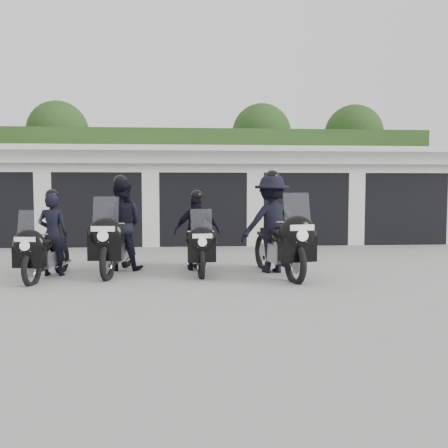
{
  "coord_description": "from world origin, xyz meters",
  "views": [
    {
      "loc": [
        -0.36,
        -8.63,
        1.65
      ],
      "look_at": [
        0.24,
        -0.0,
        1.05
      ],
      "focal_mm": 38.0,
      "sensor_mm": 36.0,
      "label": 1
    }
  ],
  "objects": [
    {
      "name": "police_bike_b",
      "position": [
        -1.85,
        1.15,
        0.86
      ],
      "size": [
        0.98,
        2.35,
        2.05
      ],
      "rotation": [
        0.0,
        0.0,
        -0.09
      ],
      "color": "black",
      "rests_on": "ground"
    },
    {
      "name": "ground",
      "position": [
        0.0,
        0.0,
        0.0
      ],
      "size": [
        80.0,
        80.0,
        0.0
      ],
      "primitive_type": "plane",
      "color": "gray",
      "rests_on": "ground"
    },
    {
      "name": "background_vegetation",
      "position": [
        0.37,
        12.92,
        2.77
      ],
      "size": [
        20.0,
        3.9,
        5.8
      ],
      "color": "#1F3D16",
      "rests_on": "ground"
    },
    {
      "name": "garage_block",
      "position": [
        -0.0,
        8.06,
        1.42
      ],
      "size": [
        16.4,
        6.8,
        2.96
      ],
      "color": "silver",
      "rests_on": "ground"
    },
    {
      "name": "police_bike_d",
      "position": [
        1.31,
        0.68,
        0.91
      ],
      "size": [
        1.39,
        2.43,
        2.14
      ],
      "rotation": [
        0.0,
        0.0,
        0.21
      ],
      "color": "black",
      "rests_on": "ground"
    },
    {
      "name": "police_bike_c",
      "position": [
        -0.23,
        1.07,
        0.73
      ],
      "size": [
        0.98,
        1.99,
        1.73
      ],
      "rotation": [
        0.0,
        0.0,
        0.07
      ],
      "color": "black",
      "rests_on": "ground"
    },
    {
      "name": "police_bike_a",
      "position": [
        -3.09,
        0.5,
        0.69
      ],
      "size": [
        0.74,
        2.0,
        1.74
      ],
      "rotation": [
        0.0,
        0.0,
        -0.12
      ],
      "color": "black",
      "rests_on": "ground"
    }
  ]
}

